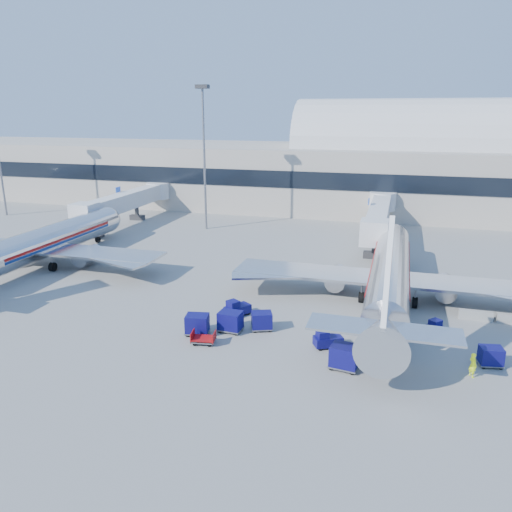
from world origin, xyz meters
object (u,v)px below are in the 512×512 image
(mast_west, at_px, (204,137))
(cart_solo_far, at_px, (491,356))
(barrier_near, at_px, (476,315))
(cart_open_red, at_px, (204,339))
(airliner_main, at_px, (390,274))
(tug_left, at_px, (237,308))
(ramp_worker, at_px, (473,365))
(cart_solo_near, at_px, (345,356))
(cart_train_b, at_px, (230,321))
(tug_lead, at_px, (327,339))
(jetbridge_mid, at_px, (130,200))
(cart_train_a, at_px, (262,321))
(jetbridge_near, at_px, (379,214))
(cart_train_c, at_px, (197,324))
(airliner_mid, at_px, (38,244))
(tug_right, at_px, (438,329))

(mast_west, bearing_deg, cart_solo_far, -44.34)
(mast_west, height_order, barrier_near, mast_west)
(cart_open_red, bearing_deg, cart_solo_far, -1.80)
(airliner_main, xyz_separation_m, tug_left, (-13.65, -7.79, -2.20))
(barrier_near, xyz_separation_m, ramp_worker, (-1.57, -11.22, 0.49))
(tug_left, relative_size, cart_solo_near, 1.15)
(cart_solo_far, bearing_deg, mast_west, 125.53)
(mast_west, xyz_separation_m, cart_solo_near, (27.32, -40.66, -13.78))
(mast_west, xyz_separation_m, cart_train_b, (16.93, -36.77, -13.82))
(tug_lead, xyz_separation_m, cart_train_b, (-8.61, 0.68, 0.29))
(jetbridge_mid, height_order, cart_train_a, jetbridge_mid)
(tug_lead, distance_m, cart_solo_far, 12.43)
(cart_train_b, bearing_deg, jetbridge_near, 78.20)
(cart_train_c, relative_size, cart_open_red, 1.07)
(airliner_mid, distance_m, cart_train_a, 33.16)
(tug_right, bearing_deg, barrier_near, 95.27)
(mast_west, relative_size, ramp_worker, 12.04)
(jetbridge_near, bearing_deg, cart_train_c, -108.78)
(cart_train_b, height_order, cart_train_c, cart_train_b)
(airliner_mid, distance_m, tug_left, 29.48)
(tug_lead, relative_size, tug_right, 1.13)
(airliner_main, distance_m, cart_train_a, 14.79)
(jetbridge_mid, relative_size, cart_solo_far, 14.24)
(cart_train_a, relative_size, cart_open_red, 1.06)
(tug_left, xyz_separation_m, cart_train_b, (0.58, -3.48, 0.24))
(barrier_near, height_order, tug_left, tug_left)
(tug_right, bearing_deg, cart_train_c, -122.25)
(barrier_near, height_order, ramp_worker, ramp_worker)
(tug_right, height_order, cart_train_c, cart_train_c)
(tug_lead, relative_size, cart_train_b, 1.18)
(airliner_mid, height_order, barrier_near, airliner_mid)
(cart_solo_far, distance_m, cart_open_red, 22.54)
(jetbridge_near, bearing_deg, cart_solo_near, -90.38)
(jetbridge_near, bearing_deg, airliner_main, -84.78)
(cart_train_b, bearing_deg, cart_train_a, 26.95)
(tug_lead, height_order, cart_train_c, cart_train_c)
(jetbridge_mid, bearing_deg, cart_solo_near, -44.83)
(mast_west, distance_m, cart_open_red, 45.01)
(airliner_mid, xyz_separation_m, cart_train_c, (26.36, -12.64, -1.97))
(cart_train_a, relative_size, cart_train_b, 1.04)
(cart_open_red, bearing_deg, jetbridge_mid, 118.09)
(tug_right, relative_size, cart_train_b, 1.04)
(tug_right, bearing_deg, mast_west, 179.05)
(tug_left, xyz_separation_m, cart_train_c, (-1.98, -4.85, 0.22))
(tug_lead, bearing_deg, tug_right, -1.15)
(tug_right, height_order, cart_solo_near, cart_solo_near)
(airliner_main, distance_m, cart_solo_near, 15.52)
(cart_train_a, height_order, ramp_worker, ramp_worker)
(tug_lead, xyz_separation_m, cart_train_c, (-11.17, -0.68, 0.27))
(mast_west, bearing_deg, cart_solo_near, -56.10)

